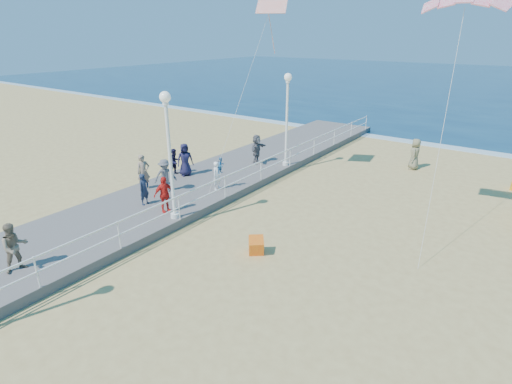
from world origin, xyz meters
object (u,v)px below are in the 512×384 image
Objects in this scene: lamp_post_far at (287,111)px; woman_holding_toddler at (217,176)px; lamp_post_mid at (169,144)px; beach_walker_c at (415,154)px; spectator_1 at (15,247)px; spectator_2 at (165,176)px; box_kite at (256,247)px; spectator_6 at (143,172)px; toddler_held at (221,165)px; spectator_4 at (185,160)px; spectator_7 at (175,162)px; spectator_0 at (144,189)px; spectator_3 at (164,195)px; spectator_5 at (257,149)px.

lamp_post_far is 3.67× the size of woman_holding_toddler.
lamp_post_mid reaches higher than beach_walker_c.
lamp_post_mid is 3.12× the size of spectator_1.
spectator_2 reaches higher than woman_holding_toddler.
lamp_post_far is 10.37m from box_kite.
spectator_2 is 0.89× the size of beach_walker_c.
woman_holding_toddler is 6.08m from box_kite.
beach_walker_c is (9.86, 12.47, -0.35)m from spectator_6.
toddler_held is 0.49× the size of spectator_1.
spectator_1 is 0.94× the size of spectator_4.
spectator_1 reaches higher than box_kite.
spectator_6 is 15.90m from beach_walker_c.
spectator_0 is at bearing -148.42° from spectator_7.
lamp_post_far is at bearing -18.34° from spectator_0.
woman_holding_toddler is at bearing -27.95° from spectator_0.
spectator_3 is at bearing -101.24° from spectator_2.
spectator_0 reaches higher than spectator_7.
spectator_3 is 3.27m from spectator_6.
spectator_6 is at bearing -166.80° from spectator_7.
lamp_post_mid is at bearing -166.78° from woman_holding_toddler.
spectator_4 is (-3.54, -4.79, -2.36)m from lamp_post_far.
spectator_6 is at bearing 27.39° from spectator_1.
spectator_2 is at bearing 61.99° from spectator_3.
toddler_held reaches higher than woman_holding_toddler.
spectator_1 is 10.33m from spectator_4.
box_kite is at bearing -33.58° from spectator_1.
spectator_0 is 0.78× the size of beach_walker_c.
toddler_held is at bearing 12.01° from spectator_3.
lamp_post_mid reaches higher than spectator_6.
woman_holding_toddler is 1.75× the size of toddler_held.
spectator_5 is (1.89, 4.15, -0.03)m from spectator_4.
box_kite is at bearing 1.77° from lamp_post_mid.
spectator_5 reaches higher than spectator_2.
lamp_post_mid reaches higher than box_kite.
box_kite is at bearing -78.20° from spectator_6.
lamp_post_mid is at bearing -177.59° from spectator_5.
spectator_2 is (-1.86, -1.74, 0.11)m from woman_holding_toddler.
toddler_held is 12.22m from beach_walker_c.
spectator_2 is (-2.57, -7.13, -2.42)m from lamp_post_far.
woman_holding_toddler is at bearing 137.15° from toddler_held.
lamp_post_mid reaches higher than spectator_5.
spectator_4 reaches higher than spectator_5.
woman_holding_toddler is 4.84m from spectator_5.
spectator_1 is (-0.69, -9.63, -0.41)m from toddler_held.
box_kite is at bearing -153.34° from spectator_5.
box_kite is (4.20, -8.87, -3.36)m from lamp_post_far.
spectator_7 is at bearing 68.46° from spectator_2.
spectator_1 reaches higher than woman_holding_toddler.
spectator_1 is at bearing -169.25° from spectator_3.
spectator_5 is 10.15m from box_kite.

